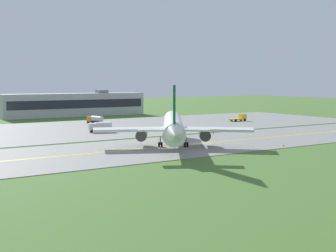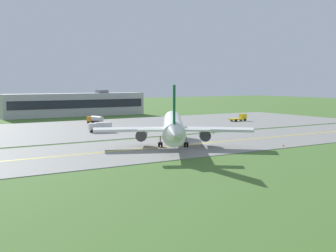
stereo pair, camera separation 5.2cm
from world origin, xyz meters
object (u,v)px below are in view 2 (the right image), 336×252
Objects in this scene: service_truck_baggage at (95,119)px; service_truck_fuel at (100,126)px; service_truck_catering at (240,118)px; airplane_lead at (173,126)px.

service_truck_baggage is 22.44m from service_truck_fuel.
service_truck_catering is at bearing -18.92° from service_truck_baggage.
service_truck_fuel is at bearing -109.40° from service_truck_baggage.
airplane_lead reaches higher than service_truck_catering.
service_truck_catering is at bearing 5.95° from service_truck_fuel.
service_truck_catering is (50.71, 37.58, -2.95)m from airplane_lead.
service_truck_baggage is 48.24m from service_truck_catering.
service_truck_fuel is 0.97× the size of service_truck_catering.
airplane_lead reaches higher than service_truck_fuel.
airplane_lead is 32.24m from service_truck_fuel.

